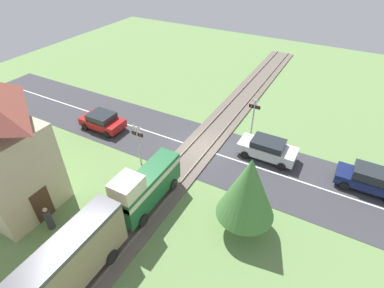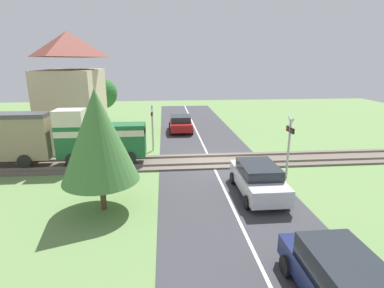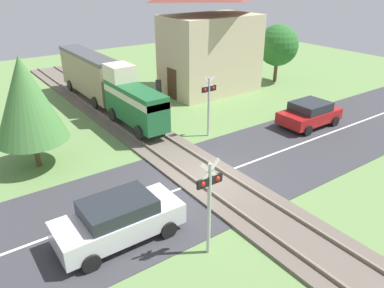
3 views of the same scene
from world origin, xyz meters
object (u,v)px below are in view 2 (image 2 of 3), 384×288
(car_behind_queue, at_px, (341,281))
(car_far_side, at_px, (180,123))
(car_near_crossing, at_px, (258,179))
(crossing_signal_west_approach, at_px, (289,139))
(train, at_px, (31,137))
(pedestrian_by_station, at_px, (54,139))
(crossing_signal_east_approach, at_px, (152,121))
(station_building, at_px, (72,86))

(car_behind_queue, bearing_deg, car_far_side, 8.18)
(car_near_crossing, bearing_deg, crossing_signal_west_approach, -48.26)
(car_behind_queue, bearing_deg, train, 45.89)
(car_behind_queue, xyz_separation_m, pedestrian_by_station, (15.53, 12.13, -0.08))
(car_near_crossing, bearing_deg, car_far_side, 12.26)
(car_near_crossing, relative_size, crossing_signal_east_approach, 1.26)
(car_near_crossing, distance_m, crossing_signal_east_approach, 9.31)
(train, relative_size, pedestrian_by_station, 7.96)
(car_near_crossing, relative_size, station_building, 0.50)
(crossing_signal_east_approach, bearing_deg, car_far_side, -21.79)
(car_behind_queue, xyz_separation_m, crossing_signal_east_approach, (14.44, 5.11, 1.31))
(crossing_signal_east_approach, bearing_deg, pedestrian_by_station, 81.20)
(train, bearing_deg, car_near_crossing, -111.97)
(car_far_side, bearing_deg, pedestrian_by_station, 115.96)
(car_near_crossing, height_order, crossing_signal_west_approach, crossing_signal_west_approach)
(crossing_signal_east_approach, distance_m, station_building, 8.66)
(train, relative_size, car_behind_queue, 3.14)
(car_far_side, height_order, car_behind_queue, car_behind_queue)
(train, bearing_deg, crossing_signal_west_approach, -101.29)
(train, bearing_deg, car_behind_queue, -134.11)
(crossing_signal_east_approach, relative_size, station_building, 0.40)
(car_far_side, distance_m, car_behind_queue, 20.24)
(car_behind_queue, bearing_deg, crossing_signal_east_approach, 19.50)
(car_near_crossing, xyz_separation_m, pedestrian_by_station, (8.75, 12.13, -0.07))
(car_behind_queue, distance_m, crossing_signal_west_approach, 9.15)
(car_behind_queue, relative_size, pedestrian_by_station, 2.54)
(car_behind_queue, height_order, station_building, station_building)
(car_far_side, distance_m, crossing_signal_east_approach, 6.17)
(car_behind_queue, height_order, crossing_signal_west_approach, crossing_signal_west_approach)
(car_behind_queue, height_order, pedestrian_by_station, pedestrian_by_station)
(train, height_order, car_far_side, train)
(car_near_crossing, bearing_deg, pedestrian_by_station, 54.19)
(station_building, bearing_deg, car_behind_queue, -149.21)
(car_far_side, bearing_deg, car_near_crossing, -167.74)
(car_near_crossing, distance_m, car_behind_queue, 6.78)
(train, bearing_deg, car_far_side, -47.18)
(crossing_signal_west_approach, height_order, station_building, station_building)
(car_behind_queue, distance_m, pedestrian_by_station, 19.71)
(train, xyz_separation_m, car_near_crossing, (-4.83, -11.97, -1.07))
(car_near_crossing, height_order, car_far_side, car_near_crossing)
(car_far_side, bearing_deg, crossing_signal_west_approach, -155.57)
(pedestrian_by_station, bearing_deg, crossing_signal_west_approach, -115.19)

